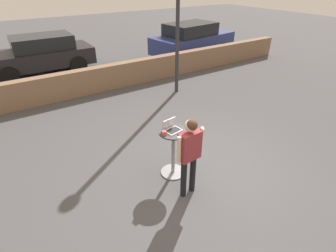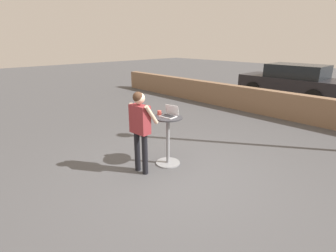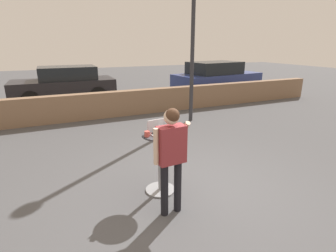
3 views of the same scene
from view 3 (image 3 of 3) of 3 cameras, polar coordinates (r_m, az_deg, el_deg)
ground_plane at (r=4.60m, az=6.52°, el=-13.85°), size 50.00×50.00×0.00m
pavement_kerb at (r=9.17m, az=-10.66°, el=4.82°), size 17.28×0.35×0.85m
cafe_table at (r=4.34m, az=-1.73°, el=-7.44°), size 0.58×0.58×1.01m
laptop at (r=4.19m, az=-2.13°, el=-0.99°), size 0.34×0.31×0.22m
coffee_mug at (r=4.05m, az=-4.56°, el=-1.73°), size 0.12×0.08×0.09m
standing_person at (r=3.60m, az=0.71°, el=-5.20°), size 0.54×0.37×1.59m
parked_car_near_street at (r=11.95m, az=-21.50°, el=8.53°), size 4.08×1.87×1.49m
parked_car_further_down at (r=12.81m, az=10.54°, el=10.09°), size 4.44×2.30×1.59m
street_lamp at (r=8.28m, az=5.55°, el=23.20°), size 0.32×0.32×5.11m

